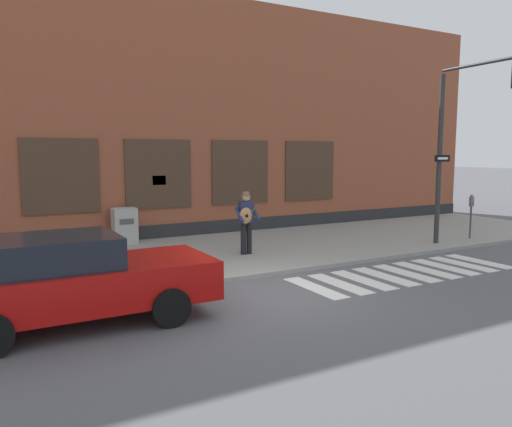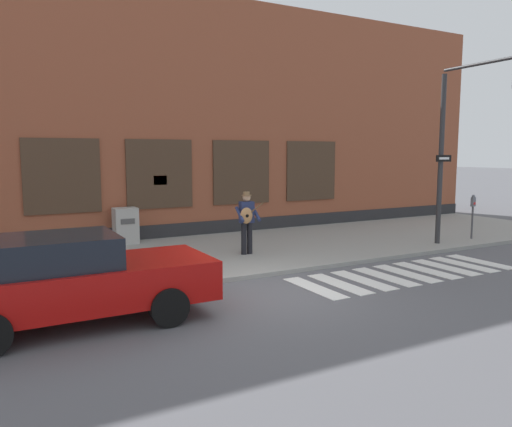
{
  "view_description": "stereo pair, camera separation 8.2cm",
  "coord_description": "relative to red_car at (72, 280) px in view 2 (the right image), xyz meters",
  "views": [
    {
      "loc": [
        -5.07,
        -8.62,
        2.88
      ],
      "look_at": [
        0.54,
        1.46,
        1.47
      ],
      "focal_mm": 35.0,
      "sensor_mm": 36.0,
      "label": 1
    },
    {
      "loc": [
        -5.0,
        -8.66,
        2.88
      ],
      "look_at": [
        0.54,
        1.46,
        1.47
      ],
      "focal_mm": 35.0,
      "sensor_mm": 36.0,
      "label": 2
    }
  ],
  "objects": [
    {
      "name": "sidewalk",
      "position": [
        3.8,
        4.09,
        -0.72
      ],
      "size": [
        28.0,
        5.8,
        0.11
      ],
      "color": "gray",
      "rests_on": "ground"
    },
    {
      "name": "busker",
      "position": [
        5.03,
        3.29,
        0.32
      ],
      "size": [
        0.71,
        0.56,
        1.72
      ],
      "color": "black",
      "rests_on": "sidewalk"
    },
    {
      "name": "crosswalk",
      "position": [
        7.56,
        -0.11,
        -0.76
      ],
      "size": [
        5.78,
        1.9,
        0.01
      ],
      "color": "silver",
      "rests_on": "ground"
    },
    {
      "name": "utility_box",
      "position": [
        2.54,
        6.54,
        -0.11
      ],
      "size": [
        0.7,
        0.58,
        1.1
      ],
      "color": "#ADADA8",
      "rests_on": "sidewalk"
    },
    {
      "name": "ground_plane",
      "position": [
        3.8,
        0.03,
        -0.77
      ],
      "size": [
        160.0,
        160.0,
        0.0
      ],
      "primitive_type": "plane",
      "color": "#56565B"
    },
    {
      "name": "parking_meter",
      "position": [
        12.57,
        2.0,
        0.28
      ],
      "size": [
        0.13,
        0.11,
        1.44
      ],
      "color": "#47474C",
      "rests_on": "sidewalk"
    },
    {
      "name": "red_car",
      "position": [
        0.0,
        0.0,
        0.0
      ],
      "size": [
        4.6,
        1.99,
        1.53
      ],
      "color": "#B20F0C",
      "rests_on": "ground"
    },
    {
      "name": "building_backdrop",
      "position": [
        3.79,
        8.99,
        3.25
      ],
      "size": [
        28.0,
        4.06,
        8.06
      ],
      "color": "brown",
      "rests_on": "ground"
    },
    {
      "name": "traffic_light",
      "position": [
        10.92,
        0.93,
        2.97
      ],
      "size": [
        0.6,
        2.85,
        5.28
      ],
      "color": "#2D2D30",
      "rests_on": "sidewalk"
    }
  ]
}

